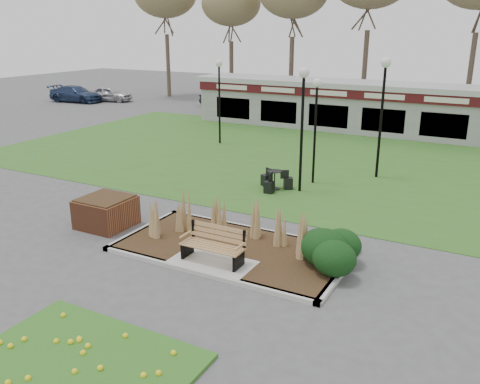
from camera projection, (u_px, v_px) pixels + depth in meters
The scene contains 15 objects.
ground at pixel (210, 268), 13.18m from camera, with size 100.00×100.00×0.00m, color #515154.
lawn at pixel (347, 164), 23.22m from camera, with size 34.00×16.00×0.02m, color #386820.
flower_bed at pixel (78, 365), 9.31m from camera, with size 4.20×3.00×0.16m.
planting_bed at pixel (276, 246), 13.62m from camera, with size 6.75×3.40×1.27m.
park_bench at pixel (214, 244), 13.21m from camera, with size 1.70×0.66×0.93m.
brick_planter at pixel (106, 212), 15.86m from camera, with size 1.50×1.50×0.95m.
food_pavilion at pixel (389, 108), 29.43m from camera, with size 24.60×3.40×2.90m.
lamp_post_mid_left at pixel (303, 103), 18.32m from camera, with size 0.38×0.38×4.63m.
lamp_post_mid_right at pixel (316, 108), 19.48m from camera, with size 0.34×0.34×4.13m.
lamp_post_far_right at pixel (383, 91), 20.09m from camera, with size 0.40×0.40×4.86m.
lamp_post_far_left at pixel (219, 83), 26.37m from camera, with size 0.36×0.36×4.38m.
bistro_set_a at pixel (274, 183), 19.52m from camera, with size 1.36×1.21×0.72m.
car_silver at pixel (110, 94), 42.65m from camera, with size 1.49×3.70×1.26m, color silver.
car_black at pixel (226, 98), 39.94m from camera, with size 1.38×3.96×1.31m, color black.
car_blue at pixel (76, 94), 42.29m from camera, with size 1.87×4.59×1.33m, color navy.
Camera 1 is at (6.36, -10.12, 5.97)m, focal length 38.00 mm.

